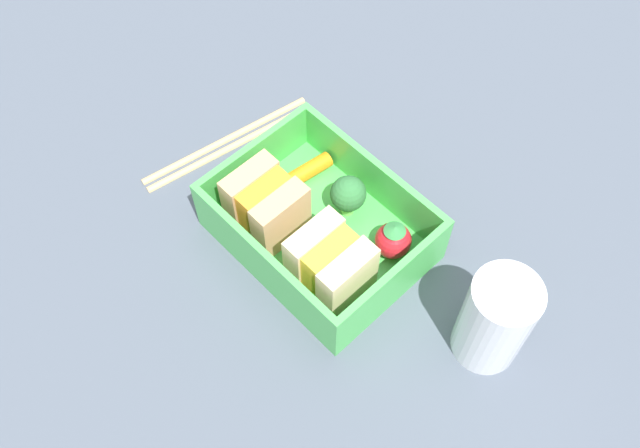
{
  "coord_description": "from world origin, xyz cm",
  "views": [
    {
      "loc": [
        -23.2,
        22.17,
        54.8
      ],
      "look_at": [
        0.0,
        0.0,
        2.7
      ],
      "focal_mm": 40.0,
      "sensor_mm": 36.0,
      "label": 1
    }
  ],
  "objects_px": {
    "strawberry_far_left": "(393,240)",
    "broccoli_floret": "(347,194)",
    "carrot_stick_far_left": "(305,172)",
    "sandwich_left": "(330,264)",
    "chopstick_pair": "(228,141)",
    "sandwich_center_left": "(266,205)",
    "drinking_glass": "(495,320)"
  },
  "relations": [
    {
      "from": "sandwich_left",
      "to": "carrot_stick_far_left",
      "type": "height_order",
      "value": "sandwich_left"
    },
    {
      "from": "sandwich_center_left",
      "to": "chopstick_pair",
      "type": "relative_size",
      "value": 0.32
    },
    {
      "from": "sandwich_center_left",
      "to": "strawberry_far_left",
      "type": "distance_m",
      "value": 0.11
    },
    {
      "from": "sandwich_left",
      "to": "chopstick_pair",
      "type": "xyz_separation_m",
      "value": [
        0.18,
        -0.04,
        -0.04
      ]
    },
    {
      "from": "sandwich_center_left",
      "to": "carrot_stick_far_left",
      "type": "height_order",
      "value": "sandwich_center_left"
    },
    {
      "from": "carrot_stick_far_left",
      "to": "drinking_glass",
      "type": "bearing_deg",
      "value": 179.08
    },
    {
      "from": "sandwich_center_left",
      "to": "chopstick_pair",
      "type": "bearing_deg",
      "value": -20.19
    },
    {
      "from": "broccoli_floret",
      "to": "chopstick_pair",
      "type": "relative_size",
      "value": 0.24
    },
    {
      "from": "strawberry_far_left",
      "to": "broccoli_floret",
      "type": "height_order",
      "value": "broccoli_floret"
    },
    {
      "from": "sandwich_left",
      "to": "drinking_glass",
      "type": "xyz_separation_m",
      "value": [
        -0.12,
        -0.05,
        0.01
      ]
    },
    {
      "from": "strawberry_far_left",
      "to": "chopstick_pair",
      "type": "bearing_deg",
      "value": 6.56
    },
    {
      "from": "carrot_stick_far_left",
      "to": "strawberry_far_left",
      "type": "bearing_deg",
      "value": -179.26
    },
    {
      "from": "chopstick_pair",
      "to": "broccoli_floret",
      "type": "bearing_deg",
      "value": -170.63
    },
    {
      "from": "broccoli_floret",
      "to": "chopstick_pair",
      "type": "height_order",
      "value": "broccoli_floret"
    },
    {
      "from": "sandwich_center_left",
      "to": "strawberry_far_left",
      "type": "xyz_separation_m",
      "value": [
        -0.09,
        -0.06,
        -0.01
      ]
    },
    {
      "from": "strawberry_far_left",
      "to": "broccoli_floret",
      "type": "relative_size",
      "value": 0.87
    },
    {
      "from": "sandwich_left",
      "to": "strawberry_far_left",
      "type": "xyz_separation_m",
      "value": [
        -0.02,
        -0.06,
        -0.01
      ]
    },
    {
      "from": "sandwich_center_left",
      "to": "broccoli_floret",
      "type": "bearing_deg",
      "value": -122.85
    },
    {
      "from": "sandwich_center_left",
      "to": "drinking_glass",
      "type": "bearing_deg",
      "value": -165.02
    },
    {
      "from": "sandwich_left",
      "to": "chopstick_pair",
      "type": "distance_m",
      "value": 0.19
    },
    {
      "from": "carrot_stick_far_left",
      "to": "sandwich_left",
      "type": "bearing_deg",
      "value": 147.93
    },
    {
      "from": "chopstick_pair",
      "to": "carrot_stick_far_left",
      "type": "bearing_deg",
      "value": -166.41
    },
    {
      "from": "sandwich_center_left",
      "to": "broccoli_floret",
      "type": "relative_size",
      "value": 1.34
    },
    {
      "from": "broccoli_floret",
      "to": "sandwich_center_left",
      "type": "bearing_deg",
      "value": 57.15
    },
    {
      "from": "broccoli_floret",
      "to": "chopstick_pair",
      "type": "distance_m",
      "value": 0.14
    },
    {
      "from": "drinking_glass",
      "to": "sandwich_left",
      "type": "bearing_deg",
      "value": 23.63
    },
    {
      "from": "strawberry_far_left",
      "to": "drinking_glass",
      "type": "bearing_deg",
      "value": 177.44
    },
    {
      "from": "carrot_stick_far_left",
      "to": "drinking_glass",
      "type": "relative_size",
      "value": 0.55
    },
    {
      "from": "chopstick_pair",
      "to": "drinking_glass",
      "type": "bearing_deg",
      "value": -176.69
    },
    {
      "from": "sandwich_center_left",
      "to": "drinking_glass",
      "type": "height_order",
      "value": "drinking_glass"
    },
    {
      "from": "broccoli_floret",
      "to": "carrot_stick_far_left",
      "type": "relative_size",
      "value": 0.82
    },
    {
      "from": "sandwich_left",
      "to": "broccoli_floret",
      "type": "relative_size",
      "value": 1.34
    }
  ]
}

